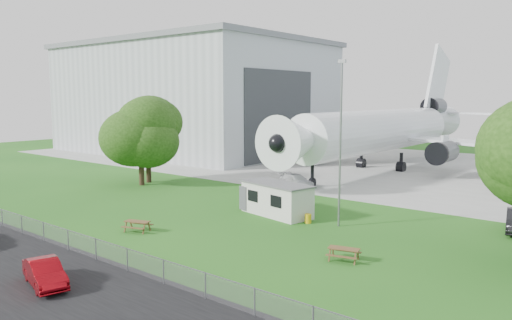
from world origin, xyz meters
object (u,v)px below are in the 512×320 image
Objects in this scene: site_cabin at (277,199)px; car_centre_sedan at (45,273)px; picnic_west at (138,231)px; hangar at (194,97)px; airliner at (384,129)px; picnic_east at (344,261)px.

site_cabin is 1.73× the size of car_centre_sedan.
site_cabin reaches higher than picnic_west.
hangar is 64.51m from car_centre_sedan.
car_centre_sedan is at bearing -90.07° from site_cabin.
car_centre_sedan is (4.70, -9.35, 0.66)m from picnic_west.
hangar is 36.21m from airliner.
hangar is 51.00m from site_cabin.
picnic_east is 0.45× the size of car_centre_sedan.
site_cabin is at bearing -36.39° from hangar.
picnic_west is at bearing -114.83° from site_cabin.
airliner is at bearing 70.20° from picnic_west.
car_centre_sedan is at bearing -141.58° from picnic_east.
hangar is 6.18× the size of site_cabin.
hangar is at bearing 143.61° from site_cabin.
picnic_west is (35.81, -40.08, -9.41)m from hangar.
hangar is 23.89× the size of picnic_east.
picnic_west is 0.45× the size of car_centre_sedan.
picnic_east is (14.34, -36.32, -5.27)m from airliner.
airliner is at bearing 97.03° from picnic_east.
airliner is (35.97, -0.14, -4.14)m from hangar.
hangar is 0.90× the size of airliner.
site_cabin reaches higher than car_centre_sedan.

